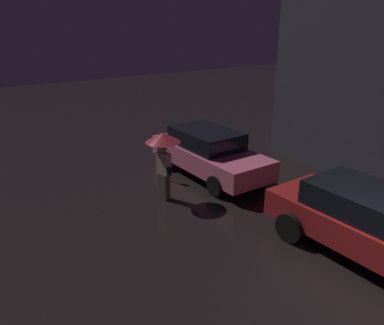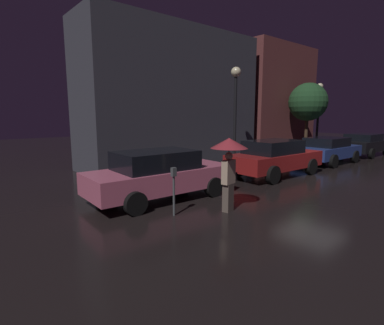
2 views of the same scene
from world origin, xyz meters
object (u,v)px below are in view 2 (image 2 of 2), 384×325
(parked_car_pink, at_px, (159,174))
(parked_car_black, at_px, (364,144))
(parked_car_blue, at_px, (327,150))
(street_lamp_far, at_px, (319,108))
(pedestrian_with_umbrella, at_px, (229,154))
(parking_meter, at_px, (174,186))
(parked_car_red, at_px, (275,157))
(street_lamp_near, at_px, (235,95))

(parked_car_pink, distance_m, parked_car_black, 15.34)
(parked_car_blue, distance_m, street_lamp_far, 4.36)
(parked_car_black, relative_size, pedestrian_with_umbrella, 2.01)
(parked_car_blue, xyz_separation_m, parking_meter, (-11.20, -1.50, 0.04))
(parked_car_black, xyz_separation_m, parking_meter, (-15.94, -1.47, 0.05))
(parked_car_red, relative_size, street_lamp_far, 1.00)
(parked_car_blue, relative_size, parking_meter, 3.21)
(pedestrian_with_umbrella, bearing_deg, parked_car_pink, 96.83)
(parked_car_black, height_order, parking_meter, parked_car_black)
(parked_car_black, bearing_deg, parked_car_blue, -179.16)
(pedestrian_with_umbrella, xyz_separation_m, street_lamp_far, (12.90, 4.33, 1.44))
(street_lamp_far, bearing_deg, parked_car_blue, -144.01)
(parked_car_red, xyz_separation_m, parking_meter, (-6.25, -1.33, -0.02))
(parking_meter, bearing_deg, parked_car_blue, 7.60)
(parked_car_blue, distance_m, street_lamp_near, 5.90)
(parked_car_blue, distance_m, pedestrian_with_umbrella, 10.15)
(parked_car_black, bearing_deg, street_lamp_near, 166.86)
(parking_meter, bearing_deg, street_lamp_far, 14.53)
(parking_meter, relative_size, street_lamp_near, 0.26)
(parked_car_pink, height_order, street_lamp_near, street_lamp_near)
(street_lamp_far, bearing_deg, parking_meter, -165.47)
(street_lamp_far, bearing_deg, parked_car_pink, -171.05)
(parked_car_pink, relative_size, street_lamp_near, 0.95)
(parked_car_red, bearing_deg, street_lamp_near, 84.65)
(parking_meter, bearing_deg, parked_car_red, 11.99)
(pedestrian_with_umbrella, bearing_deg, parked_car_black, -3.13)
(parked_car_pink, xyz_separation_m, parking_meter, (-0.60, -1.54, 0.00))
(parked_car_pink, xyz_separation_m, street_lamp_near, (5.95, 2.32, 2.70))
(parked_car_blue, height_order, parked_car_black, parked_car_black)
(pedestrian_with_umbrella, height_order, street_lamp_near, street_lamp_near)
(parked_car_red, height_order, parked_car_black, parked_car_red)
(parked_car_blue, relative_size, street_lamp_near, 0.84)
(parked_car_blue, distance_m, parked_car_black, 4.74)
(street_lamp_near, xyz_separation_m, street_lamp_far, (7.67, -0.18, -0.49))
(parked_car_black, relative_size, parking_meter, 3.15)
(pedestrian_with_umbrella, distance_m, parking_meter, 1.66)
(pedestrian_with_umbrella, relative_size, street_lamp_far, 0.44)
(parked_car_black, height_order, street_lamp_far, street_lamp_far)
(parked_car_blue, bearing_deg, parking_meter, -170.79)
(pedestrian_with_umbrella, bearing_deg, parked_car_blue, 0.87)
(parked_car_pink, height_order, parked_car_red, parked_car_red)
(parked_car_red, distance_m, parked_car_blue, 4.96)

